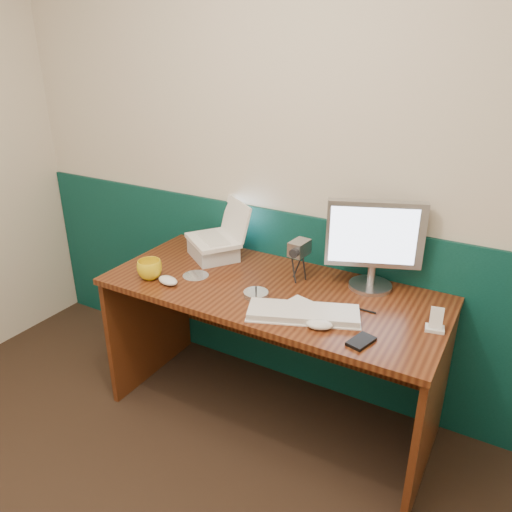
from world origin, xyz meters
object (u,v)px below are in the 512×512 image
Objects in this scene: desk at (271,355)px; camcorder at (299,259)px; monitor at (374,245)px; keyboard at (303,314)px; mug at (150,269)px; laptop at (212,221)px.

desk is 0.51m from camcorder.
monitor is 0.93× the size of keyboard.
keyboard is (0.24, -0.17, 0.39)m from desk.
monitor is 0.36m from camcorder.
keyboard is at bearing 2.73° from mug.
desk is 3.46× the size of keyboard.
laptop is 0.62× the size of keyboard.
camcorder is (0.51, -0.02, -0.09)m from laptop.
camcorder is at bearing 28.42° from mug.
keyboard reaches higher than desk.
mug is (-0.12, -0.37, -0.16)m from laptop.
keyboard is 3.85× the size of mug.
monitor is (0.40, 0.23, 0.59)m from desk.
mug is (-0.56, -0.20, 0.42)m from desk.
keyboard is at bearing -55.99° from camcorder.
desk is 7.28× the size of camcorder.
desk is 0.48m from keyboard.
mug is (-0.80, -0.04, 0.03)m from keyboard.
keyboard is at bearing -34.86° from desk.
keyboard is 0.80m from mug.
camcorder is (0.07, 0.14, 0.48)m from desk.
desk is 5.60× the size of laptop.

